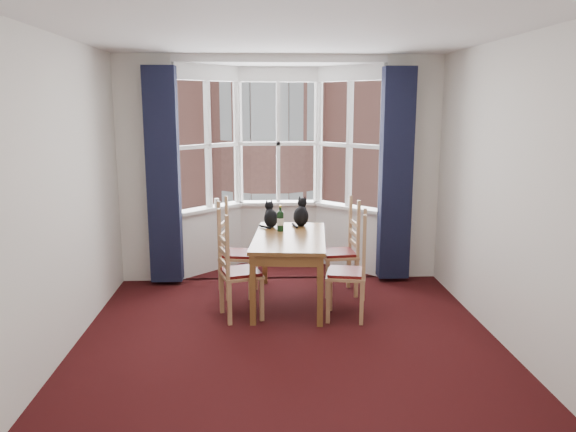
{
  "coord_description": "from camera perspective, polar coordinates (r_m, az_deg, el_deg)",
  "views": [
    {
      "loc": [
        -0.25,
        -4.73,
        2.2
      ],
      "look_at": [
        0.04,
        1.05,
        1.05
      ],
      "focal_mm": 35.0,
      "sensor_mm": 36.0,
      "label": 1
    }
  ],
  "objects": [
    {
      "name": "wall_left",
      "position": [
        5.11,
        -22.84,
        1.33
      ],
      "size": [
        0.0,
        4.5,
        4.5
      ],
      "primitive_type": "plane",
      "rotation": [
        1.57,
        0.0,
        1.57
      ],
      "color": "silver",
      "rests_on": "floor"
    },
    {
      "name": "chair_right_far",
      "position": [
        6.66,
        5.94,
        -3.86
      ],
      "size": [
        0.44,
        0.46,
        0.92
      ],
      "color": "#AD8154",
      "rests_on": "floor"
    },
    {
      "name": "wall_right",
      "position": [
        5.3,
        22.31,
        1.7
      ],
      "size": [
        0.0,
        4.5,
        4.5
      ],
      "primitive_type": "plane",
      "rotation": [
        1.57,
        0.0,
        -1.57
      ],
      "color": "silver",
      "rests_on": "floor"
    },
    {
      "name": "wine_bottle",
      "position": [
        6.42,
        -0.78,
        -0.41
      ],
      "size": [
        0.08,
        0.08,
        0.3
      ],
      "color": "black",
      "rests_on": "dining_table"
    },
    {
      "name": "dining_table",
      "position": [
        6.24,
        0.16,
        -2.86
      ],
      "size": [
        0.92,
        1.52,
        0.77
      ],
      "color": "brown",
      "rests_on": "floor"
    },
    {
      "name": "candle_tall",
      "position": [
        7.47,
        -7.26,
        1.34
      ],
      "size": [
        0.06,
        0.06,
        0.12
      ],
      "primitive_type": "cylinder",
      "color": "white",
      "rests_on": "bay_window"
    },
    {
      "name": "chair_left_far",
      "position": [
        6.62,
        -5.8,
        -3.96
      ],
      "size": [
        0.47,
        0.48,
        0.92
      ],
      "color": "#AD8154",
      "rests_on": "floor"
    },
    {
      "name": "cat_left",
      "position": [
        6.65,
        -1.76,
        -0.07
      ],
      "size": [
        0.22,
        0.27,
        0.32
      ],
      "color": "black",
      "rests_on": "dining_table"
    },
    {
      "name": "floor",
      "position": [
        5.23,
        0.16,
        -13.67
      ],
      "size": [
        4.5,
        4.5,
        0.0
      ],
      "primitive_type": "plane",
      "color": "black",
      "rests_on": "ground"
    },
    {
      "name": "street",
      "position": [
        37.88,
        -2.41,
        -1.24
      ],
      "size": [
        80.0,
        80.0,
        0.0
      ],
      "primitive_type": "plane",
      "color": "#333335",
      "rests_on": "ground"
    },
    {
      "name": "wall_near",
      "position": [
        2.62,
        2.78,
        -6.6
      ],
      "size": [
        4.0,
        0.0,
        4.0
      ],
      "primitive_type": "plane",
      "rotation": [
        -1.57,
        0.0,
        0.0
      ],
      "color": "silver",
      "rests_on": "floor"
    },
    {
      "name": "curtain_left",
      "position": [
        6.96,
        -12.54,
        3.95
      ],
      "size": [
        0.38,
        0.22,
        2.6
      ],
      "primitive_type": "cube",
      "color": "black",
      "rests_on": "floor"
    },
    {
      "name": "cat_right",
      "position": [
        6.72,
        1.34,
        0.15
      ],
      "size": [
        0.24,
        0.29,
        0.36
      ],
      "color": "black",
      "rests_on": "dining_table"
    },
    {
      "name": "tenement_building",
      "position": [
        18.76,
        -2.11,
        9.41
      ],
      "size": [
        18.4,
        7.8,
        15.2
      ],
      "color": "#A46354",
      "rests_on": "street"
    },
    {
      "name": "wall_back_pier_left",
      "position": [
        7.17,
        -14.14,
        4.49
      ],
      "size": [
        0.7,
        0.12,
        2.8
      ],
      "primitive_type": "cube",
      "color": "silver",
      "rests_on": "floor"
    },
    {
      "name": "chair_left_near",
      "position": [
        5.87,
        -5.67,
        -5.94
      ],
      "size": [
        0.5,
        0.52,
        0.92
      ],
      "color": "#AD8154",
      "rests_on": "floor"
    },
    {
      "name": "chair_right_near",
      "position": [
        5.88,
        6.81,
        -5.93
      ],
      "size": [
        0.47,
        0.49,
        0.92
      ],
      "color": "#AD8154",
      "rests_on": "floor"
    },
    {
      "name": "curtain_right",
      "position": [
        7.06,
        10.89,
        4.12
      ],
      "size": [
        0.38,
        0.22,
        2.6
      ],
      "primitive_type": "cube",
      "color": "black",
      "rests_on": "floor"
    },
    {
      "name": "ceiling",
      "position": [
        4.78,
        0.18,
        18.43
      ],
      "size": [
        4.5,
        4.5,
        0.0
      ],
      "primitive_type": "plane",
      "rotation": [
        3.14,
        0.0,
        0.0
      ],
      "color": "white",
      "rests_on": "floor"
    },
    {
      "name": "wall_back_pier_right",
      "position": [
        7.28,
        12.34,
        4.67
      ],
      "size": [
        0.7,
        0.12,
        2.8
      ],
      "primitive_type": "cube",
      "color": "silver",
      "rests_on": "floor"
    },
    {
      "name": "bay_window",
      "position": [
        7.53,
        -0.93,
        5.14
      ],
      "size": [
        2.76,
        0.94,
        2.8
      ],
      "color": "white",
      "rests_on": "floor"
    }
  ]
}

